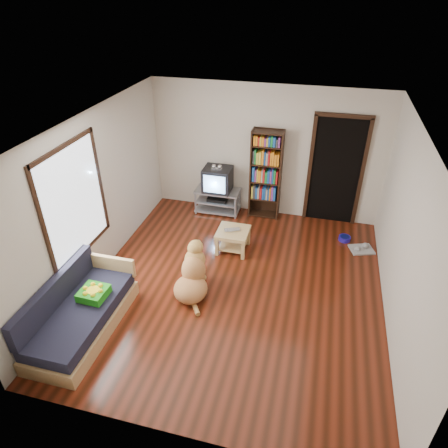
% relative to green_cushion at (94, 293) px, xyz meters
% --- Properties ---
extents(ground, '(5.00, 5.00, 0.00)m').
position_rel_green_cushion_xyz_m(ground, '(1.75, 1.16, -0.48)').
color(ground, '#612010').
rests_on(ground, ground).
extents(ceiling, '(5.00, 5.00, 0.00)m').
position_rel_green_cushion_xyz_m(ceiling, '(1.75, 1.16, 2.12)').
color(ceiling, white).
rests_on(ceiling, ground).
extents(wall_back, '(4.50, 0.00, 4.50)m').
position_rel_green_cushion_xyz_m(wall_back, '(1.75, 3.66, 0.82)').
color(wall_back, beige).
rests_on(wall_back, ground).
extents(wall_front, '(4.50, 0.00, 4.50)m').
position_rel_green_cushion_xyz_m(wall_front, '(1.75, -1.34, 0.82)').
color(wall_front, beige).
rests_on(wall_front, ground).
extents(wall_left, '(0.00, 5.00, 5.00)m').
position_rel_green_cushion_xyz_m(wall_left, '(-0.50, 1.16, 0.82)').
color(wall_left, beige).
rests_on(wall_left, ground).
extents(wall_right, '(0.00, 5.00, 5.00)m').
position_rel_green_cushion_xyz_m(wall_right, '(4.00, 1.16, 0.82)').
color(wall_right, beige).
rests_on(wall_right, ground).
extents(green_cushion, '(0.37, 0.37, 0.12)m').
position_rel_green_cushion_xyz_m(green_cushion, '(0.00, 0.00, 0.00)').
color(green_cushion, '#1B961B').
rests_on(green_cushion, sofa).
extents(laptop, '(0.33, 0.28, 0.02)m').
position_rel_green_cushion_xyz_m(laptop, '(1.47, 2.12, -0.07)').
color(laptop, silver).
rests_on(laptop, coffee_table).
extents(dog_bowl, '(0.22, 0.22, 0.08)m').
position_rel_green_cushion_xyz_m(dog_bowl, '(3.43, 2.95, -0.44)').
color(dog_bowl, '#231698').
rests_on(dog_bowl, ground).
extents(grey_rag, '(0.48, 0.43, 0.03)m').
position_rel_green_cushion_xyz_m(grey_rag, '(3.73, 2.70, -0.47)').
color(grey_rag, '#989898').
rests_on(grey_rag, ground).
extents(window, '(0.03, 1.46, 1.70)m').
position_rel_green_cushion_xyz_m(window, '(-0.48, 0.66, 1.02)').
color(window, white).
rests_on(window, wall_left).
extents(doorway, '(1.03, 0.05, 2.19)m').
position_rel_green_cushion_xyz_m(doorway, '(3.10, 3.64, 0.64)').
color(doorway, black).
rests_on(doorway, wall_back).
extents(tv_stand, '(0.90, 0.45, 0.50)m').
position_rel_green_cushion_xyz_m(tv_stand, '(0.85, 3.41, -0.21)').
color(tv_stand, '#99999E').
rests_on(tv_stand, ground).
extents(crt_tv, '(0.55, 0.52, 0.58)m').
position_rel_green_cushion_xyz_m(crt_tv, '(0.85, 3.43, 0.26)').
color(crt_tv, black).
rests_on(crt_tv, tv_stand).
extents(bookshelf, '(0.60, 0.30, 1.80)m').
position_rel_green_cushion_xyz_m(bookshelf, '(1.80, 3.50, 0.52)').
color(bookshelf, black).
rests_on(bookshelf, ground).
extents(sofa, '(0.80, 1.80, 0.80)m').
position_rel_green_cushion_xyz_m(sofa, '(-0.12, -0.22, -0.22)').
color(sofa, tan).
rests_on(sofa, ground).
extents(coffee_table, '(0.55, 0.55, 0.40)m').
position_rel_green_cushion_xyz_m(coffee_table, '(1.47, 2.15, -0.20)').
color(coffee_table, '#D6B96D').
rests_on(coffee_table, ground).
extents(dog, '(0.54, 0.99, 0.83)m').
position_rel_green_cushion_xyz_m(dog, '(1.13, 0.90, -0.18)').
color(dog, '#B47D45').
rests_on(dog, ground).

